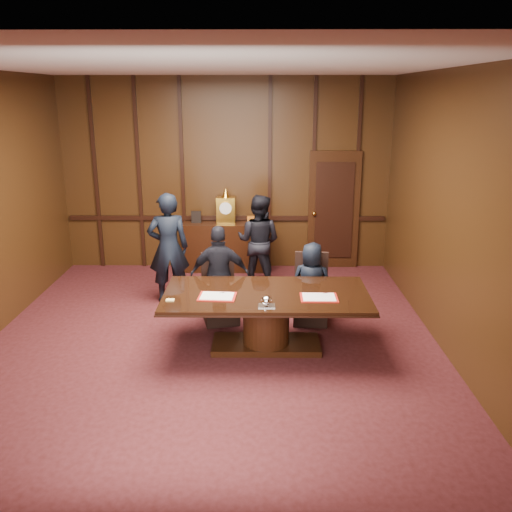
# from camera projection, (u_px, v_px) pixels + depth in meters

# --- Properties ---
(room) EXTENTS (7.00, 7.04, 3.50)m
(room) POSITION_uv_depth(u_px,v_px,m) (215.00, 216.00, 6.74)
(room) COLOR #340F0E
(room) RESTS_ON ground
(sideboard) EXTENTS (1.60, 0.45, 1.54)m
(sideboard) POSITION_uv_depth(u_px,v_px,m) (227.00, 245.00, 10.09)
(sideboard) COLOR black
(sideboard) RESTS_ON ground
(conference_table) EXTENTS (2.62, 1.32, 0.76)m
(conference_table) POSITION_uv_depth(u_px,v_px,m) (266.00, 311.00, 6.95)
(conference_table) COLOR black
(conference_table) RESTS_ON ground
(folder_left) EXTENTS (0.48, 0.36, 0.02)m
(folder_left) POSITION_uv_depth(u_px,v_px,m) (217.00, 296.00, 6.73)
(folder_left) COLOR #B11810
(folder_left) RESTS_ON conference_table
(folder_right) EXTENTS (0.46, 0.33, 0.02)m
(folder_right) POSITION_uv_depth(u_px,v_px,m) (319.00, 297.00, 6.70)
(folder_right) COLOR #B11810
(folder_right) RESTS_ON conference_table
(inkstand) EXTENTS (0.20, 0.14, 0.12)m
(inkstand) POSITION_uv_depth(u_px,v_px,m) (267.00, 302.00, 6.43)
(inkstand) COLOR white
(inkstand) RESTS_ON conference_table
(notepad) EXTENTS (0.10, 0.07, 0.01)m
(notepad) POSITION_uv_depth(u_px,v_px,m) (170.00, 300.00, 6.62)
(notepad) COLOR #FED87C
(notepad) RESTS_ON conference_table
(chair_left) EXTENTS (0.58, 0.58, 0.99)m
(chair_left) POSITION_uv_depth(u_px,v_px,m) (220.00, 302.00, 7.85)
(chair_left) COLOR black
(chair_left) RESTS_ON ground
(chair_right) EXTENTS (0.52, 0.52, 0.99)m
(chair_right) POSITION_uv_depth(u_px,v_px,m) (311.00, 302.00, 7.84)
(chair_right) COLOR black
(chair_right) RESTS_ON ground
(signatory_left) EXTENTS (0.86, 0.38, 1.44)m
(signatory_left) POSITION_uv_depth(u_px,v_px,m) (220.00, 276.00, 7.66)
(signatory_left) COLOR black
(signatory_left) RESTS_ON ground
(signatory_right) EXTENTS (0.65, 0.50, 1.20)m
(signatory_right) POSITION_uv_depth(u_px,v_px,m) (311.00, 284.00, 7.68)
(signatory_right) COLOR black
(signatory_right) RESTS_ON ground
(witness_left) EXTENTS (0.71, 0.55, 1.75)m
(witness_left) POSITION_uv_depth(u_px,v_px,m) (168.00, 248.00, 8.46)
(witness_left) COLOR black
(witness_left) RESTS_ON ground
(witness_right) EXTENTS (0.93, 0.83, 1.59)m
(witness_right) POSITION_uv_depth(u_px,v_px,m) (259.00, 241.00, 9.14)
(witness_right) COLOR black
(witness_right) RESTS_ON ground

